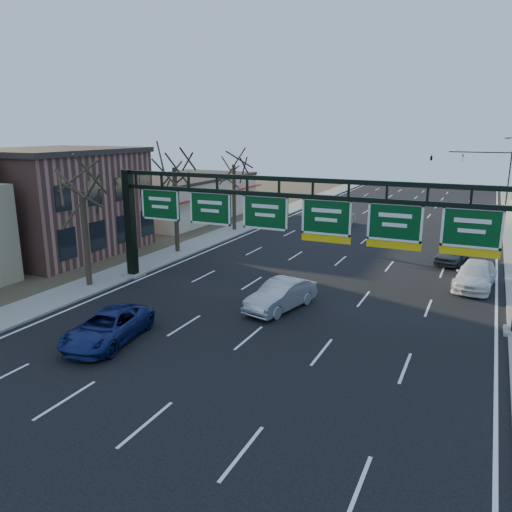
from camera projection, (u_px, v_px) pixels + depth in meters
The scene contains 16 objects.
ground at pixel (229, 354), 22.25m from camera, with size 160.00×160.00×0.00m, color black.
sidewalk_left at pixel (209, 240), 45.05m from camera, with size 3.00×120.00×0.12m, color gray.
dirt_strip_left at pixel (104, 229), 50.09m from camera, with size 21.00×120.00×0.06m, color #473D2B.
lane_markings at pixel (347, 255), 39.79m from camera, with size 21.60×120.00×0.01m, color white.
sign_gantry at pixel (298, 223), 28.06m from camera, with size 24.60×1.20×7.20m.
brick_block at pixel (56, 201), 39.73m from camera, with size 10.40×12.40×8.30m.
cream_strip at pixel (182, 197), 55.96m from camera, with size 10.90×18.40×4.70m.
tree_gantry at pixel (80, 174), 30.16m from camera, with size 3.60×3.60×8.48m.
tree_mid at pixel (174, 154), 38.74m from camera, with size 3.60×3.60×9.24m.
tree_far at pixel (234, 154), 47.60m from camera, with size 3.60×3.60×8.86m.
traffic_signal_mast at pixel (460, 162), 66.78m from camera, with size 10.16×0.54×7.00m.
car_blue_suv at pixel (108, 327), 23.41m from camera, with size 2.45×5.31×1.47m, color navy.
car_silver_sedan at pixel (281, 295), 27.65m from camera, with size 1.72×4.92×1.62m, color #A3A4A8.
car_white_wagon at pixel (475, 275), 31.54m from camera, with size 2.20×5.41×1.57m, color white.
car_grey_far at pixel (452, 253), 37.30m from camera, with size 1.80×4.47×1.52m, color #404345.
car_silver_distant at pixel (340, 218), 51.54m from camera, with size 1.68×4.81×1.58m, color silver.
Camera 1 is at (9.80, -18.02, 9.75)m, focal length 35.00 mm.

